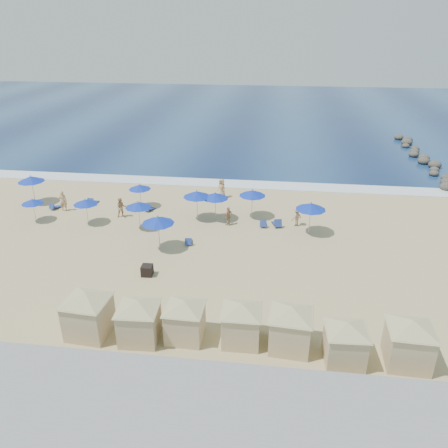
{
  "coord_description": "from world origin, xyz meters",
  "views": [
    {
      "loc": [
        6.54,
        -27.39,
        15.32
      ],
      "look_at": [
        2.65,
        3.0,
        1.18
      ],
      "focal_mm": 35.0,
      "sensor_mm": 36.0,
      "label": 1
    }
  ],
  "objects_px": {
    "cabana_3": "(241,318)",
    "beachgoer_4": "(222,188)",
    "cabana_0": "(87,308)",
    "umbrella_6": "(197,194)",
    "beachgoer_1": "(121,208)",
    "cabana_6": "(410,336)",
    "beachgoer_2": "(228,216)",
    "umbrella_0": "(31,179)",
    "umbrella_4": "(138,205)",
    "cabana_5": "(346,337)",
    "umbrella_2": "(85,202)",
    "cabana_1": "(139,315)",
    "umbrella_7": "(215,196)",
    "cabana_4": "(291,322)",
    "umbrella_1": "(32,201)",
    "cabana_2": "(185,315)",
    "umbrella_3": "(140,187)",
    "beachgoer_3": "(297,217)",
    "umbrella_8": "(252,193)",
    "umbrella_5": "(158,220)",
    "umbrella_9": "(311,206)",
    "trash_bin": "(147,270)",
    "beachgoer_0": "(63,201)",
    "rock_jetty": "(427,163)"
  },
  "relations": [
    {
      "from": "beachgoer_0",
      "to": "cabana_6",
      "type": "bearing_deg",
      "value": 141.5
    },
    {
      "from": "beachgoer_1",
      "to": "cabana_6",
      "type": "bearing_deg",
      "value": -61.14
    },
    {
      "from": "beachgoer_3",
      "to": "umbrella_8",
      "type": "bearing_deg",
      "value": -59.34
    },
    {
      "from": "cabana_4",
      "to": "umbrella_1",
      "type": "relative_size",
      "value": 2.11
    },
    {
      "from": "cabana_1",
      "to": "beachgoer_0",
      "type": "relative_size",
      "value": 2.3
    },
    {
      "from": "cabana_1",
      "to": "umbrella_2",
      "type": "xyz_separation_m",
      "value": [
        -8.76,
        13.7,
        0.43
      ]
    },
    {
      "from": "cabana_5",
      "to": "umbrella_3",
      "type": "relative_size",
      "value": 1.8
    },
    {
      "from": "cabana_0",
      "to": "umbrella_4",
      "type": "relative_size",
      "value": 1.9
    },
    {
      "from": "cabana_6",
      "to": "umbrella_1",
      "type": "relative_size",
      "value": 2.14
    },
    {
      "from": "rock_jetty",
      "to": "umbrella_3",
      "type": "distance_m",
      "value": 34.06
    },
    {
      "from": "umbrella_1",
      "to": "umbrella_0",
      "type": "bearing_deg",
      "value": 119.49
    },
    {
      "from": "cabana_6",
      "to": "umbrella_8",
      "type": "distance_m",
      "value": 19.0
    },
    {
      "from": "cabana_1",
      "to": "beachgoer_2",
      "type": "height_order",
      "value": "cabana_1"
    },
    {
      "from": "beachgoer_1",
      "to": "cabana_2",
      "type": "bearing_deg",
      "value": -83.04
    },
    {
      "from": "cabana_0",
      "to": "umbrella_6",
      "type": "height_order",
      "value": "cabana_0"
    },
    {
      "from": "umbrella_6",
      "to": "umbrella_9",
      "type": "distance_m",
      "value": 9.47
    },
    {
      "from": "umbrella_3",
      "to": "umbrella_9",
      "type": "distance_m",
      "value": 15.36
    },
    {
      "from": "umbrella_5",
      "to": "umbrella_9",
      "type": "relative_size",
      "value": 1.01
    },
    {
      "from": "umbrella_3",
      "to": "beachgoer_2",
      "type": "height_order",
      "value": "umbrella_3"
    },
    {
      "from": "umbrella_0",
      "to": "beachgoer_3",
      "type": "distance_m",
      "value": 24.24
    },
    {
      "from": "cabana_0",
      "to": "umbrella_8",
      "type": "xyz_separation_m",
      "value": [
        7.59,
        16.67,
        0.59
      ]
    },
    {
      "from": "cabana_3",
      "to": "beachgoer_4",
      "type": "height_order",
      "value": "cabana_3"
    },
    {
      "from": "beachgoer_2",
      "to": "cabana_6",
      "type": "bearing_deg",
      "value": 71.32
    },
    {
      "from": "umbrella_2",
      "to": "beachgoer_2",
      "type": "distance_m",
      "value": 11.81
    },
    {
      "from": "cabana_6",
      "to": "umbrella_7",
      "type": "distance_m",
      "value": 19.85
    },
    {
      "from": "umbrella_4",
      "to": "cabana_5",
      "type": "bearing_deg",
      "value": -43.06
    },
    {
      "from": "cabana_6",
      "to": "cabana_0",
      "type": "bearing_deg",
      "value": 179.39
    },
    {
      "from": "cabana_4",
      "to": "umbrella_3",
      "type": "distance_m",
      "value": 21.87
    },
    {
      "from": "trash_bin",
      "to": "umbrella_7",
      "type": "relative_size",
      "value": 0.28
    },
    {
      "from": "cabana_1",
      "to": "beachgoer_2",
      "type": "relative_size",
      "value": 2.7
    },
    {
      "from": "rock_jetty",
      "to": "cabana_3",
      "type": "height_order",
      "value": "cabana_3"
    },
    {
      "from": "cabana_4",
      "to": "beachgoer_0",
      "type": "xyz_separation_m",
      "value": [
        -19.87,
        15.74,
        -0.65
      ]
    },
    {
      "from": "cabana_1",
      "to": "beachgoer_4",
      "type": "bearing_deg",
      "value": 85.78
    },
    {
      "from": "umbrella_7",
      "to": "umbrella_9",
      "type": "xyz_separation_m",
      "value": [
        7.78,
        -1.76,
        0.16
      ]
    },
    {
      "from": "cabana_6",
      "to": "umbrella_4",
      "type": "xyz_separation_m",
      "value": [
        -17.71,
        13.42,
        0.49
      ]
    },
    {
      "from": "cabana_2",
      "to": "umbrella_5",
      "type": "xyz_separation_m",
      "value": [
        -3.97,
        9.61,
        0.89
      ]
    },
    {
      "from": "beachgoer_1",
      "to": "trash_bin",
      "type": "bearing_deg",
      "value": -84.89
    },
    {
      "from": "cabana_2",
      "to": "cabana_6",
      "type": "distance_m",
      "value": 11.2
    },
    {
      "from": "umbrella_6",
      "to": "cabana_6",
      "type": "bearing_deg",
      "value": -49.82
    },
    {
      "from": "umbrella_7",
      "to": "beachgoer_1",
      "type": "height_order",
      "value": "umbrella_7"
    },
    {
      "from": "trash_bin",
      "to": "umbrella_6",
      "type": "xyz_separation_m",
      "value": [
        1.66,
        9.44,
        1.94
      ]
    },
    {
      "from": "beachgoer_0",
      "to": "beachgoer_3",
      "type": "distance_m",
      "value": 20.56
    },
    {
      "from": "cabana_1",
      "to": "beachgoer_3",
      "type": "relative_size",
      "value": 2.75
    },
    {
      "from": "umbrella_0",
      "to": "beachgoer_4",
      "type": "bearing_deg",
      "value": 11.95
    },
    {
      "from": "trash_bin",
      "to": "umbrella_0",
      "type": "distance_m",
      "value": 18.1
    },
    {
      "from": "beachgoer_2",
      "to": "cabana_3",
      "type": "bearing_deg",
      "value": 45.51
    },
    {
      "from": "cabana_1",
      "to": "umbrella_4",
      "type": "xyz_separation_m",
      "value": [
        -4.17,
        13.36,
        0.55
      ]
    },
    {
      "from": "cabana_4",
      "to": "umbrella_1",
      "type": "distance_m",
      "value": 25.02
    },
    {
      "from": "cabana_1",
      "to": "umbrella_7",
      "type": "bearing_deg",
      "value": 83.83
    },
    {
      "from": "cabana_3",
      "to": "umbrella_5",
      "type": "height_order",
      "value": "umbrella_5"
    }
  ]
}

